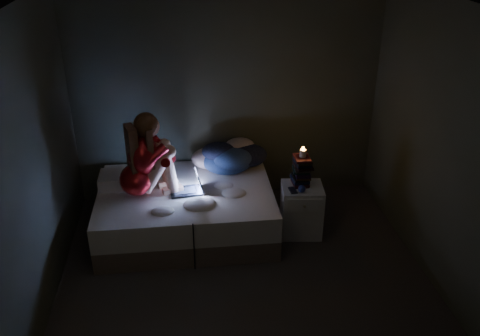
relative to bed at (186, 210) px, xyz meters
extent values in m
cube|color=#2B2623|center=(0.54, -1.10, -0.27)|extent=(3.60, 3.80, 0.02)
cube|color=silver|center=(0.54, -1.10, 2.35)|extent=(3.60, 3.80, 0.02)
cube|color=#363A2E|center=(0.54, 0.81, 1.04)|extent=(3.60, 0.02, 2.60)
cube|color=#363A2E|center=(-1.27, -1.10, 1.04)|extent=(0.02, 3.80, 2.60)
cube|color=#363A2E|center=(2.35, -1.10, 1.04)|extent=(0.02, 3.80, 2.60)
cube|color=silver|center=(-0.70, 0.19, 0.33)|extent=(0.47, 0.34, 0.14)
cube|color=silver|center=(1.26, -0.20, 0.03)|extent=(0.47, 0.43, 0.58)
cylinder|color=beige|center=(1.26, -0.13, 0.69)|extent=(0.07, 0.07, 0.08)
cube|color=black|center=(1.14, -0.28, 0.33)|extent=(0.09, 0.15, 0.01)
sphere|color=navy|center=(1.23, -0.31, 0.36)|extent=(0.08, 0.08, 0.08)
camera|label=1|loc=(0.04, -4.89, 2.98)|focal=38.16mm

